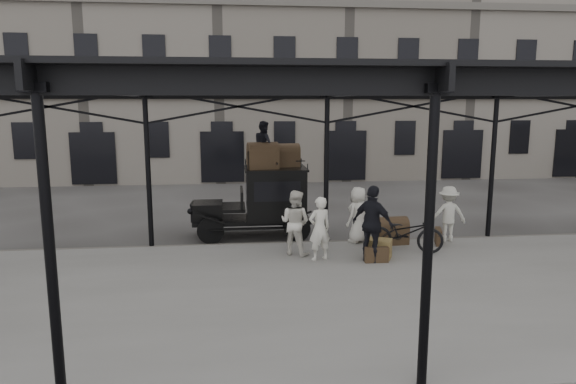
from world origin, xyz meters
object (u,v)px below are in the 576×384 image
object	(u,v)px
porter_left	(320,229)
porter_official	(373,224)
steamer_trunk_roof_near	(263,158)
steamer_trunk_platform	(391,232)
taxi	(265,199)
bicycle	(405,233)

from	to	relation	value
porter_left	porter_official	size ratio (longest dim) A/B	0.84
porter_left	porter_official	xyz separation A→B (m)	(1.31, -0.28, 0.15)
steamer_trunk_roof_near	porter_left	bearing A→B (deg)	-74.09
steamer_trunk_platform	porter_left	bearing A→B (deg)	-154.92
taxi	porter_left	distance (m)	3.30
porter_official	bicycle	size ratio (longest dim) A/B	0.96
porter_official	steamer_trunk_roof_near	xyz separation A→B (m)	(-2.59, 3.10, 1.38)
steamer_trunk_platform	taxi	bearing A→B (deg)	149.08
porter_left	bicycle	distance (m)	2.45
steamer_trunk_roof_near	porter_official	bearing A→B (deg)	-58.59
porter_left	porter_official	distance (m)	1.35
taxi	porter_left	world-z (taller)	taxi
bicycle	steamer_trunk_roof_near	bearing A→B (deg)	71.75
taxi	porter_official	xyz separation A→B (m)	(2.51, -3.35, -0.07)
porter_official	steamer_trunk_platform	bearing A→B (deg)	-75.64
porter_left	porter_official	world-z (taller)	porter_official
porter_left	steamer_trunk_roof_near	xyz separation A→B (m)	(-1.28, 2.82, 1.54)
porter_left	steamer_trunk_roof_near	bearing A→B (deg)	-82.35
porter_left	taxi	bearing A→B (deg)	-85.41
bicycle	steamer_trunk_platform	bearing A→B (deg)	19.57
taxi	porter_left	xyz separation A→B (m)	(1.20, -3.07, -0.22)
steamer_trunk_platform	steamer_trunk_roof_near	bearing A→B (deg)	152.87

